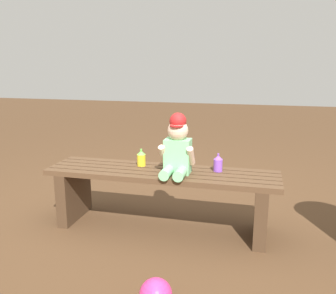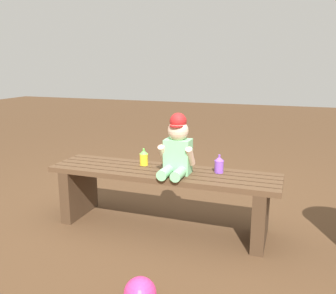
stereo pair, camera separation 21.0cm
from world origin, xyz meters
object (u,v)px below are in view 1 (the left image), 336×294
object	(u,v)px
park_bench	(161,189)
sippy_cup_right	(218,163)
child_figure	(177,148)
sippy_cup_left	(141,158)

from	to	relation	value
park_bench	sippy_cup_right	xyz separation A→B (m)	(0.38, 0.08, 0.19)
child_figure	sippy_cup_left	distance (m)	0.33
child_figure	sippy_cup_right	xyz separation A→B (m)	(0.26, 0.11, -0.12)
sippy_cup_left	sippy_cup_right	distance (m)	0.55
sippy_cup_left	sippy_cup_right	bearing A→B (deg)	0.00
child_figure	sippy_cup_left	world-z (taller)	child_figure
child_figure	sippy_cup_right	size ratio (longest dim) A/B	3.26
park_bench	sippy_cup_right	size ratio (longest dim) A/B	12.79
sippy_cup_right	sippy_cup_left	bearing A→B (deg)	180.00
park_bench	child_figure	xyz separation A→B (m)	(0.12, -0.04, 0.31)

